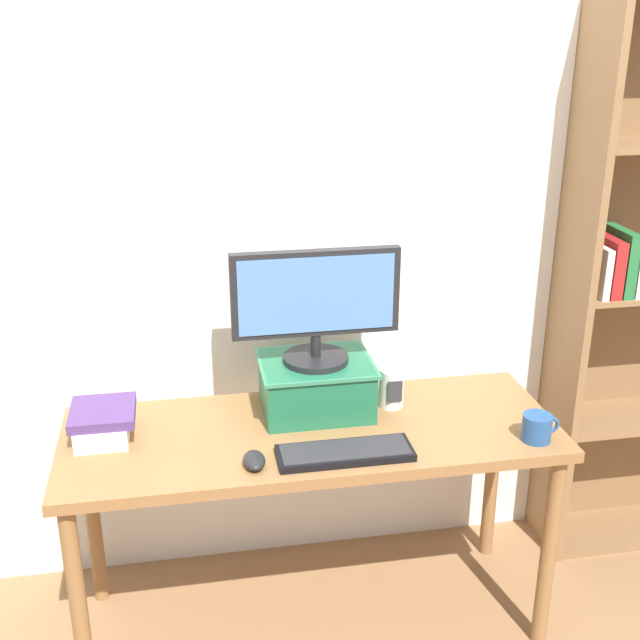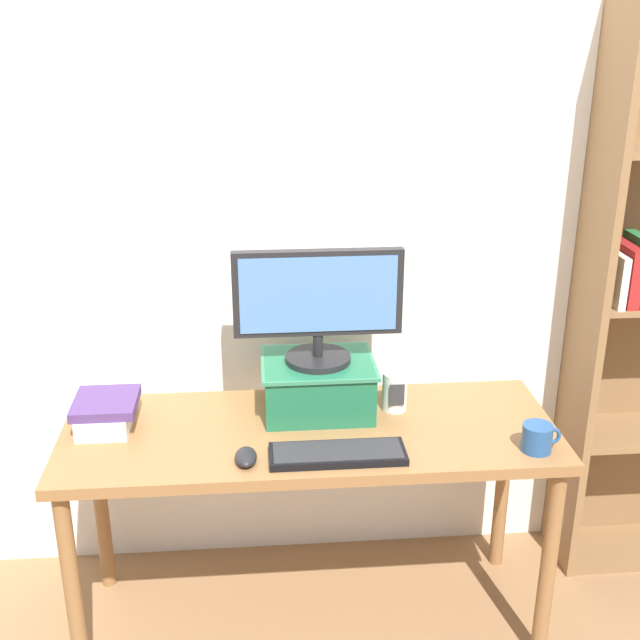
{
  "view_description": "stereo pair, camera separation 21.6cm",
  "coord_description": "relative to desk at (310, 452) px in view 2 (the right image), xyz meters",
  "views": [
    {
      "loc": [
        -0.37,
        -2.18,
        1.96
      ],
      "look_at": [
        0.04,
        0.05,
        1.08
      ],
      "focal_mm": 45.0,
      "sensor_mm": 36.0,
      "label": 1
    },
    {
      "loc": [
        -0.16,
        -2.21,
        1.96
      ],
      "look_at": [
        0.04,
        0.05,
        1.08
      ],
      "focal_mm": 45.0,
      "sensor_mm": 36.0,
      "label": 2
    }
  ],
  "objects": [
    {
      "name": "ground_plane",
      "position": [
        0.0,
        0.0,
        -0.65
      ],
      "size": [
        12.0,
        12.0,
        0.0
      ],
      "primitive_type": "plane",
      "color": "olive"
    },
    {
      "name": "back_wall",
      "position": [
        0.0,
        0.45,
        0.65
      ],
      "size": [
        7.0,
        0.08,
        2.6
      ],
      "color": "silver",
      "rests_on": "ground_plane"
    },
    {
      "name": "desk",
      "position": [
        0.0,
        0.0,
        0.0
      ],
      "size": [
        1.55,
        0.58,
        0.74
      ],
      "color": "olive",
      "rests_on": "ground_plane"
    },
    {
      "name": "riser_box",
      "position": [
        0.04,
        0.13,
        0.18
      ],
      "size": [
        0.36,
        0.3,
        0.17
      ],
      "color": "#1E6642",
      "rests_on": "desk"
    },
    {
      "name": "computer_monitor",
      "position": [
        0.04,
        0.13,
        0.46
      ],
      "size": [
        0.53,
        0.21,
        0.37
      ],
      "color": "black",
      "rests_on": "riser_box"
    },
    {
      "name": "keyboard",
      "position": [
        0.07,
        -0.18,
        0.1
      ],
      "size": [
        0.4,
        0.14,
        0.02
      ],
      "color": "black",
      "rests_on": "desk"
    },
    {
      "name": "computer_mouse",
      "position": [
        -0.2,
        -0.19,
        0.1
      ],
      "size": [
        0.06,
        0.1,
        0.04
      ],
      "color": "black",
      "rests_on": "desk"
    },
    {
      "name": "book_stack",
      "position": [
        -0.64,
        0.07,
        0.13
      ],
      "size": [
        0.19,
        0.23,
        0.09
      ],
      "color": "silver",
      "rests_on": "desk"
    },
    {
      "name": "coffee_mug",
      "position": [
        0.66,
        -0.19,
        0.13
      ],
      "size": [
        0.12,
        0.09,
        0.08
      ],
      "color": "#234C84",
      "rests_on": "desk"
    },
    {
      "name": "desk_speaker",
      "position": [
        0.29,
        0.11,
        0.15
      ],
      "size": [
        0.08,
        0.08,
        0.13
      ],
      "color": "silver",
      "rests_on": "desk"
    }
  ]
}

